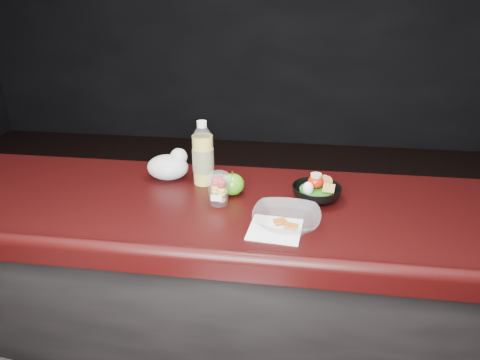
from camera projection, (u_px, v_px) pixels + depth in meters
The scene contains 8 objects.
counter at pixel (213, 317), 1.70m from camera, with size 4.06×0.71×1.02m.
lemonade_bottle at pixel (203, 158), 1.61m from camera, with size 0.08×0.08×0.25m.
fruit_cup at pixel (219, 187), 1.47m from camera, with size 0.09×0.09×0.12m.
green_apple at pixel (232, 184), 1.55m from camera, with size 0.09×0.09×0.09m.
plastic_bag at pixel (169, 166), 1.67m from camera, with size 0.16×0.13×0.12m.
snack_bowl at pixel (316, 192), 1.51m from camera, with size 0.19×0.19×0.09m.
takeout_bowl at pixel (286, 219), 1.34m from camera, with size 0.22×0.22×0.05m.
paper_napkin at pixel (275, 229), 1.33m from camera, with size 0.16×0.16×0.00m, color white.
Camera 1 is at (0.30, -1.01, 1.70)m, focal length 32.00 mm.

